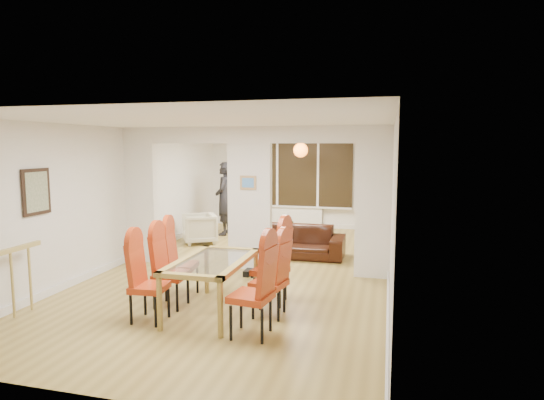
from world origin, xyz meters
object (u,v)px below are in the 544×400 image
at_px(dining_chair_lb, 171,270).
at_px(sofa, 291,241).
at_px(coffee_table, 301,238).
at_px(dining_chair_ra, 251,289).
at_px(dining_chair_la, 149,281).
at_px(dining_table, 213,286).
at_px(dining_chair_rb, 269,277).
at_px(armchair, 199,228).
at_px(bowl, 293,231).
at_px(dining_chair_rc, 270,265).
at_px(person, 224,199).
at_px(television, 367,232).
at_px(bottle, 292,227).
at_px(dining_chair_lc, 182,261).

bearing_deg(dining_chair_lb, sofa, 70.42).
bearing_deg(coffee_table, dining_chair_ra, -85.46).
distance_m(dining_chair_la, dining_chair_lb, 0.56).
bearing_deg(dining_table, dining_chair_rb, 5.80).
height_order(armchair, bowl, armchair).
bearing_deg(armchair, dining_chair_la, -14.68).
distance_m(dining_chair_ra, armchair, 5.42).
bearing_deg(coffee_table, dining_chair_rc, -85.16).
height_order(dining_chair_lb, person, person).
relative_size(sofa, coffee_table, 2.25).
height_order(dining_table, bowl, dining_table).
bearing_deg(television, person, 69.91).
height_order(sofa, bottle, sofa).
height_order(dining_chair_rb, armchair, dining_chair_rb).
height_order(dining_chair_lc, coffee_table, dining_chair_lc).
bearing_deg(dining_chair_rb, dining_table, -162.84).
xyz_separation_m(dining_table, person, (-1.76, 5.20, 0.56)).
height_order(dining_chair_rb, sofa, dining_chair_rb).
bearing_deg(bottle, coffee_table, -9.80).
xyz_separation_m(sofa, bottle, (-0.28, 1.37, 0.05)).
bearing_deg(dining_table, armchair, 115.73).
xyz_separation_m(dining_chair_rb, armchair, (-2.74, 4.01, -0.18)).
bearing_deg(sofa, dining_chair_lc, -111.15).
height_order(dining_chair_la, dining_chair_lb, same).
height_order(dining_chair_rb, coffee_table, dining_chair_rb).
bearing_deg(coffee_table, sofa, -87.50).
relative_size(armchair, coffee_table, 0.78).
relative_size(dining_chair_la, coffee_table, 1.11).
distance_m(dining_chair_ra, bottle, 5.41).
bearing_deg(coffee_table, person, 167.21).
height_order(coffee_table, bottle, bottle).
bearing_deg(sofa, bowl, 100.37).
bearing_deg(dining_chair_rb, dining_chair_ra, -82.03).
xyz_separation_m(television, coffee_table, (-1.52, -0.01, -0.20)).
xyz_separation_m(bottle, bowl, (0.01, 0.02, -0.12)).
relative_size(dining_chair_ra, bowl, 5.29).
height_order(person, coffee_table, person).
bearing_deg(person, dining_chair_rb, 17.84).
bearing_deg(television, armchair, 86.85).
height_order(dining_chair_rc, television, dining_chair_rc).
bearing_deg(dining_chair_rc, bowl, 107.45).
bearing_deg(television, dining_chair_lb, 139.19).
distance_m(dining_chair_la, bottle, 5.31).
bearing_deg(dining_chair_lc, dining_chair_lb, -90.67).
bearing_deg(dining_chair_rc, person, 127.48).
xyz_separation_m(dining_chair_la, dining_chair_rc, (1.33, 1.05, 0.03)).
bearing_deg(coffee_table, dining_chair_lc, -103.70).
relative_size(dining_chair_rb, sofa, 0.49).
xyz_separation_m(television, bottle, (-1.74, 0.03, 0.05)).
relative_size(dining_chair_la, sofa, 0.49).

